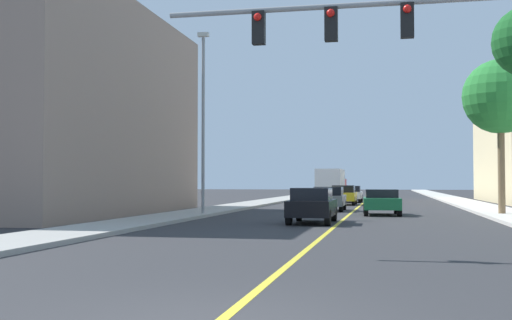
# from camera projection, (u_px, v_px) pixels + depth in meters

# --- Properties ---
(ground) EXTENTS (192.00, 192.00, 0.00)m
(ground) POSITION_uv_depth(u_px,v_px,m) (362.00, 204.00, 48.75)
(ground) COLOR #2D2D30
(sidewalk_left) EXTENTS (2.79, 168.00, 0.15)m
(sidewalk_left) POSITION_uv_depth(u_px,v_px,m) (261.00, 203.00, 50.38)
(sidewalk_left) COLOR #9E9B93
(sidewalk_left) RESTS_ON ground
(sidewalk_right) EXTENTS (2.79, 168.00, 0.15)m
(sidewalk_right) POSITION_uv_depth(u_px,v_px,m) (470.00, 204.00, 47.12)
(sidewalk_right) COLOR beige
(sidewalk_right) RESTS_ON ground
(lane_marking_center) EXTENTS (0.16, 144.00, 0.01)m
(lane_marking_center) POSITION_uv_depth(u_px,v_px,m) (362.00, 204.00, 48.75)
(lane_marking_center) COLOR yellow
(lane_marking_center) RESTS_ON ground
(building_left_near) EXTENTS (12.64, 19.38, 10.99)m
(building_left_near) POSITION_uv_depth(u_px,v_px,m) (33.00, 112.00, 34.33)
(building_left_near) COLOR gray
(building_left_near) RESTS_ON ground
(traffic_signal_mast) EXTENTS (10.58, 0.36, 6.36)m
(traffic_signal_mast) POSITION_uv_depth(u_px,v_px,m) (445.00, 47.00, 15.08)
(traffic_signal_mast) COLOR gray
(traffic_signal_mast) RESTS_ON sidewalk_right
(street_lamp) EXTENTS (0.56, 0.28, 9.10)m
(street_lamp) POSITION_uv_depth(u_px,v_px,m) (203.00, 114.00, 31.77)
(street_lamp) COLOR gray
(street_lamp) RESTS_ON sidewalk_left
(palm_far) EXTENTS (3.74, 3.74, 7.73)m
(palm_far) POSITION_uv_depth(u_px,v_px,m) (500.00, 97.00, 31.72)
(palm_far) COLOR brown
(palm_far) RESTS_ON sidewalk_right
(car_white) EXTENTS (1.75, 4.08, 1.39)m
(car_white) POSITION_uv_depth(u_px,v_px,m) (351.00, 194.00, 53.43)
(car_white) COLOR white
(car_white) RESTS_ON ground
(car_yellow) EXTENTS (1.84, 3.98, 1.46)m
(car_yellow) POSITION_uv_depth(u_px,v_px,m) (344.00, 195.00, 47.45)
(car_yellow) COLOR gold
(car_yellow) RESTS_ON ground
(car_black) EXTENTS (1.76, 4.05, 1.47)m
(car_black) POSITION_uv_depth(u_px,v_px,m) (312.00, 205.00, 26.25)
(car_black) COLOR black
(car_black) RESTS_ON ground
(car_gray) EXTENTS (1.86, 4.13, 1.43)m
(car_gray) POSITION_uv_depth(u_px,v_px,m) (329.00, 198.00, 37.63)
(car_gray) COLOR slate
(car_gray) RESTS_ON ground
(car_green) EXTENTS (2.01, 3.89, 1.33)m
(car_green) POSITION_uv_depth(u_px,v_px,m) (382.00, 202.00, 32.86)
(car_green) COLOR #196638
(car_green) RESTS_ON ground
(delivery_truck) EXTENTS (2.50, 7.59, 2.97)m
(delivery_truck) POSITION_uv_depth(u_px,v_px,m) (331.00, 183.00, 62.57)
(delivery_truck) COLOR red
(delivery_truck) RESTS_ON ground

